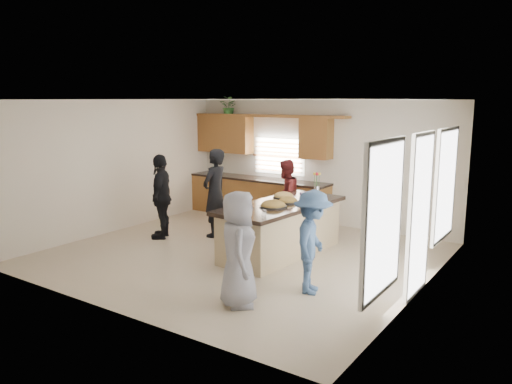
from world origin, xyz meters
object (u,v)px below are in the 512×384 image
Objects in this scene: salad_bowl at (236,210)px; woman_left_mid at (286,195)px; woman_left_front at (161,196)px; woman_right_front at (238,249)px; woman_left_back at (215,193)px; island at (281,230)px; woman_right_back at (313,242)px.

woman_left_mid is (-0.71, 2.78, -0.26)m from salad_bowl.
woman_left_front reaches higher than woman_right_front.
woman_left_back reaches higher than salad_bowl.
island is at bearing 25.22° from woman_left_mid.
woman_left_back is 1.09m from woman_left_front.
woman_left_front reaches higher than woman_right_back.
woman_left_mid is 1.01× the size of woman_right_back.
woman_right_front reaches higher than woman_left_mid.
salad_bowl is 2.62m from woman_left_front.
island is 7.47× the size of salad_bowl.
woman_left_front is (-2.48, 0.81, -0.17)m from salad_bowl.
woman_left_mid is 0.89× the size of woman_left_front.
woman_left_back is 3.53m from woman_right_back.
woman_left_mid is (0.94, 1.26, -0.14)m from woman_left_back.
woman_left_front is 4.06m from woman_right_back.
woman_left_front is (-2.60, -0.41, 0.41)m from island.
woman_left_back is (-1.78, 0.30, 0.46)m from island.
woman_right_front is at bearing -68.21° from island.
salad_bowl is at bearing 11.47° from woman_left_mid.
woman_left_front is 1.08× the size of woman_right_front.
woman_left_mid reaches higher than salad_bowl.
woman_left_mid is (-0.83, 1.56, 0.32)m from island.
island is 1.79m from woman_left_mid.
salad_bowl is 0.24× the size of woman_left_mid.
woman_left_mid is at bearing 108.34° from woman_left_front.
woman_left_back is (-1.66, 1.52, -0.12)m from salad_bowl.
salad_bowl is at bearing 67.95° from woman_right_back.
woman_right_front is (3.33, -1.92, -0.06)m from woman_left_front.
island is at bearing 77.82° from woman_left_back.
salad_bowl is at bearing 44.84° from woman_left_back.
woman_left_mid reaches higher than island.
woman_right_front is at bearing -52.53° from salad_bowl.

